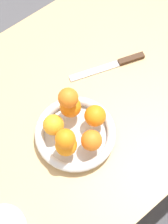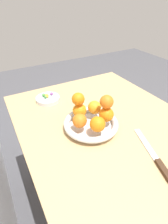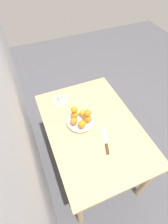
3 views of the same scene
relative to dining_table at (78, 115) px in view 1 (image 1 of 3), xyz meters
The scene contains 11 objects.
ground_plane 0.65m from the dining_table, ahead, with size 6.00×6.00×0.00m, color #4C4C51.
dining_table is the anchor object (origin of this frame).
fruit_bowl 0.16m from the dining_table, 48.23° to the left, with size 0.24×0.24×0.04m.
orange_0 0.22m from the dining_table, 65.41° to the left, with size 0.06×0.06×0.06m, color orange.
orange_1 0.19m from the dining_table, 83.25° to the left, with size 0.06×0.06×0.06m, color orange.
orange_2 0.17m from the dining_table, 30.98° to the left, with size 0.06×0.06×0.06m, color orange.
orange_3 0.20m from the dining_table, 19.59° to the left, with size 0.06×0.06×0.06m, color orange.
orange_4 0.23m from the dining_table, 41.04° to the left, with size 0.06×0.06×0.06m, color orange.
orange_5 0.28m from the dining_table, 41.48° to the left, with size 0.05×0.05×0.05m, color orange.
orange_6 0.23m from the dining_table, 28.36° to the left, with size 0.06×0.06×0.06m, color orange.
knife 0.20m from the dining_table, behind, with size 0.25×0.10×0.01m.
Camera 1 is at (0.30, 0.40, 1.68)m, focal length 55.00 mm.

